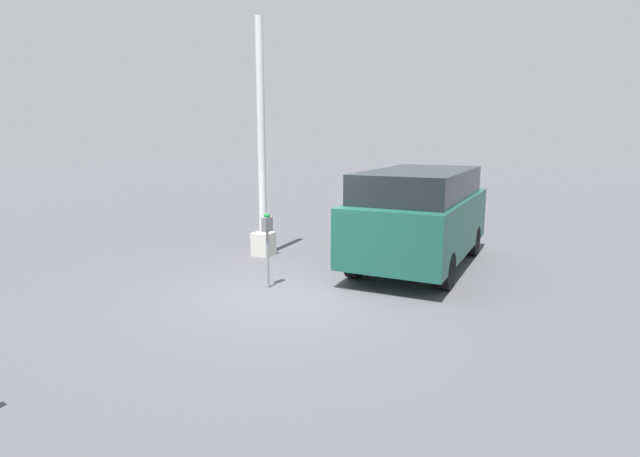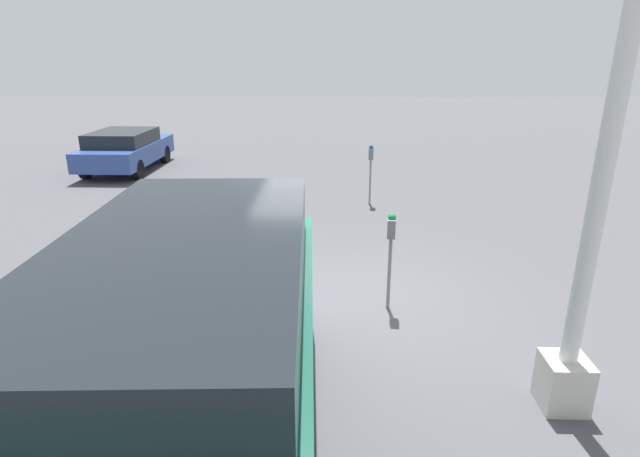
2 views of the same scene
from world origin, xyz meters
The scene contains 6 objects.
ground_plane centered at (0.00, 0.00, 0.00)m, with size 80.00×80.00×0.00m, color #4C4C51.
parking_meter_near centered at (0.07, 0.52, 1.05)m, with size 0.21×0.13×1.42m.
parking_meter_far centered at (-5.28, 0.58, 1.06)m, with size 0.21×0.13×1.44m.
lamp_post centered at (2.15, 2.09, 1.86)m, with size 0.44×0.44×5.39m.
parked_van centered at (2.98, -1.44, 1.15)m, with size 4.89×2.28×2.10m.
car_distant centered at (-8.89, -6.87, 0.68)m, with size 3.95×1.77×1.26m.
Camera 2 is at (6.51, -0.25, 3.42)m, focal length 28.00 mm.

